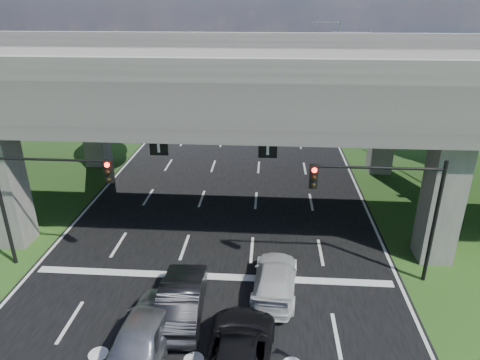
# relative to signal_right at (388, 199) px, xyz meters

# --- Properties ---
(ground) EXTENTS (160.00, 160.00, 0.00)m
(ground) POSITION_rel_signal_right_xyz_m (-7.82, -3.94, -4.19)
(ground) COLOR #264716
(ground) RESTS_ON ground
(road) EXTENTS (18.00, 120.00, 0.03)m
(road) POSITION_rel_signal_right_xyz_m (-7.82, 6.06, -4.17)
(road) COLOR black
(road) RESTS_ON ground
(overpass) EXTENTS (80.00, 15.00, 10.00)m
(overpass) POSITION_rel_signal_right_xyz_m (-7.82, 8.06, 3.73)
(overpass) COLOR #3A3734
(overpass) RESTS_ON ground
(warehouse) EXTENTS (20.00, 10.00, 4.00)m
(warehouse) POSITION_rel_signal_right_xyz_m (-33.82, 31.06, -2.19)
(warehouse) COLOR #9E9E99
(warehouse) RESTS_ON ground
(signal_right) EXTENTS (5.76, 0.54, 6.00)m
(signal_right) POSITION_rel_signal_right_xyz_m (0.00, 0.00, 0.00)
(signal_right) COLOR black
(signal_right) RESTS_ON ground
(signal_left) EXTENTS (5.76, 0.54, 6.00)m
(signal_left) POSITION_rel_signal_right_xyz_m (-15.65, 0.00, 0.00)
(signal_left) COLOR black
(signal_left) RESTS_ON ground
(streetlight_far) EXTENTS (3.38, 0.25, 10.00)m
(streetlight_far) POSITION_rel_signal_right_xyz_m (2.27, 20.06, 1.66)
(streetlight_far) COLOR gray
(streetlight_far) RESTS_ON ground
(streetlight_beyond) EXTENTS (3.38, 0.25, 10.00)m
(streetlight_beyond) POSITION_rel_signal_right_xyz_m (2.27, 36.06, 1.66)
(streetlight_beyond) COLOR gray
(streetlight_beyond) RESTS_ON ground
(tree_left_near) EXTENTS (4.50, 4.50, 7.80)m
(tree_left_near) POSITION_rel_signal_right_xyz_m (-21.78, 22.06, 0.63)
(tree_left_near) COLOR black
(tree_left_near) RESTS_ON ground
(tree_left_mid) EXTENTS (3.91, 3.90, 6.76)m
(tree_left_mid) POSITION_rel_signal_right_xyz_m (-24.78, 30.06, -0.01)
(tree_left_mid) COLOR black
(tree_left_mid) RESTS_ON ground
(tree_left_far) EXTENTS (4.80, 4.80, 8.32)m
(tree_left_far) POSITION_rel_signal_right_xyz_m (-20.78, 38.06, 0.95)
(tree_left_far) COLOR black
(tree_left_far) RESTS_ON ground
(tree_right_near) EXTENTS (4.20, 4.20, 7.28)m
(tree_right_near) POSITION_rel_signal_right_xyz_m (5.22, 24.06, 0.31)
(tree_right_near) COLOR black
(tree_right_near) RESTS_ON ground
(tree_right_mid) EXTENTS (3.91, 3.90, 6.76)m
(tree_right_mid) POSITION_rel_signal_right_xyz_m (8.22, 32.06, -0.01)
(tree_right_mid) COLOR black
(tree_right_mid) RESTS_ON ground
(tree_right_far) EXTENTS (4.50, 4.50, 7.80)m
(tree_right_far) POSITION_rel_signal_right_xyz_m (4.22, 40.06, 0.63)
(tree_right_far) COLOR black
(tree_right_far) RESTS_ON ground
(car_silver) EXTENTS (2.35, 5.09, 1.69)m
(car_silver) POSITION_rel_signal_right_xyz_m (-9.62, -4.96, -3.31)
(car_silver) COLOR #ACAEB4
(car_silver) RESTS_ON road
(car_dark) EXTENTS (2.00, 5.00, 1.62)m
(car_dark) POSITION_rel_signal_right_xyz_m (-8.70, -3.14, -3.35)
(car_dark) COLOR black
(car_dark) RESTS_ON road
(car_white) EXTENTS (2.24, 4.81, 1.36)m
(car_white) POSITION_rel_signal_right_xyz_m (-4.85, -1.38, -3.48)
(car_white) COLOR silver
(car_white) RESTS_ON road
(car_trailing) EXTENTS (2.64, 5.27, 1.43)m
(car_trailing) POSITION_rel_signal_right_xyz_m (-6.13, -5.81, -3.44)
(car_trailing) COLOR black
(car_trailing) RESTS_ON road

